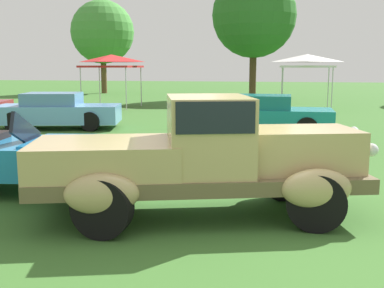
{
  "coord_description": "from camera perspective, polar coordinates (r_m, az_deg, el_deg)",
  "views": [
    {
      "loc": [
        0.85,
        -6.34,
        2.1
      ],
      "look_at": [
        -0.69,
        1.04,
        0.84
      ],
      "focal_mm": 43.62,
      "sensor_mm": 36.0,
      "label": 1
    }
  ],
  "objects": [
    {
      "name": "show_car_teal",
      "position": [
        14.83,
        9.03,
        3.53
      ],
      "size": [
        4.0,
        1.74,
        1.22
      ],
      "color": "teal",
      "rests_on": "ground_plane"
    },
    {
      "name": "show_car_skyblue",
      "position": [
        16.6,
        -16.21,
        3.89
      ],
      "size": [
        4.42,
        2.59,
        1.22
      ],
      "color": "#669EDB",
      "rests_on": "ground_plane"
    },
    {
      "name": "canopy_tent_left_field",
      "position": [
        24.51,
        -9.83,
        10.06
      ],
      "size": [
        2.63,
        2.63,
        2.71
      ],
      "color": "#B7B7BC",
      "rests_on": "ground_plane"
    },
    {
      "name": "canopy_tent_center_field",
      "position": [
        24.29,
        13.88,
        9.94
      ],
      "size": [
        2.61,
        2.61,
        2.71
      ],
      "color": "#B7B7BC",
      "rests_on": "ground_plane"
    },
    {
      "name": "neighbor_convertible",
      "position": [
        8.53,
        -20.31,
        -1.41
      ],
      "size": [
        4.46,
        2.41,
        1.4
      ],
      "color": "#1E7AB7",
      "rests_on": "ground_plane"
    },
    {
      "name": "treeline_far_left",
      "position": [
        38.14,
        -10.88,
        13.28
      ],
      "size": [
        4.91,
        4.91,
        7.23
      ],
      "color": "brown",
      "rests_on": "ground_plane"
    },
    {
      "name": "treeline_mid_left",
      "position": [
        30.66,
        7.59,
        15.29
      ],
      "size": [
        5.29,
        5.29,
        7.92
      ],
      "color": "#47331E",
      "rests_on": "ground_plane"
    },
    {
      "name": "ground_plane",
      "position": [
        6.74,
        3.99,
        -8.73
      ],
      "size": [
        120.0,
        120.0,
        0.0
      ],
      "primitive_type": "plane",
      "color": "#386628"
    },
    {
      "name": "feature_pickup_truck",
      "position": [
        6.47,
        1.26,
        -1.5
      ],
      "size": [
        4.76,
        2.79,
        1.7
      ],
      "color": "brown",
      "rests_on": "ground_plane"
    }
  ]
}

